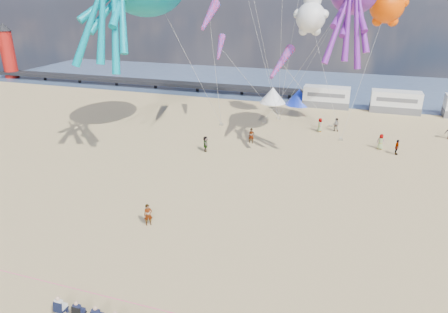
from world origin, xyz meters
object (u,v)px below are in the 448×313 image
beachgoer_5 (251,136)px  sandbag_c (341,140)px  tent_blue (299,97)px  windsock_mid (281,62)px  beachgoer_6 (320,125)px  beachgoer_3 (397,147)px  kite_panda (311,18)px  beachgoer_4 (206,144)px  windsock_left (209,16)px  sandbag_d (331,126)px  sandbag_a (221,125)px  sandbag_b (264,122)px  kite_teddy_orange (387,6)px  motorhome_0 (326,97)px  motorhome_1 (396,102)px  standing_person (148,215)px  beachgoer_1 (336,125)px  tent_white (273,95)px  windsock_right (220,47)px  lighthouse (8,55)px  beachgoer_0 (381,142)px  sandbag_e (279,119)px

beachgoer_5 → sandbag_c: (9.52, 3.94, -0.75)m
tent_blue → windsock_mid: windsock_mid is taller
sandbag_c → beachgoer_5: bearing=-157.5°
beachgoer_6 → sandbag_c: beachgoer_6 is taller
tent_blue → beachgoer_3: size_ratio=2.49×
beachgoer_5 → kite_panda: size_ratio=0.29×
beachgoer_4 → windsock_left: size_ratio=0.26×
beachgoer_5 → sandbag_d: (8.04, 8.82, -0.75)m
sandbag_a → sandbag_b: 5.64m
beachgoer_3 → kite_teddy_orange: size_ratio=0.27×
motorhome_0 → beachgoer_6: (0.25, -12.12, -0.66)m
motorhome_1 → sandbag_a: 25.28m
standing_person → sandbag_c: standing_person is taller
beachgoer_1 → sandbag_c: (0.81, -3.41, -0.70)m
sandbag_b → sandbag_c: same height
tent_white → sandbag_a: size_ratio=8.00×
kite_teddy_orange → windsock_right: 19.03m
kite_teddy_orange → motorhome_1: bearing=93.9°
tent_white → windsock_mid: size_ratio=0.76×
sandbag_b → sandbag_d: bearing=6.5°
sandbag_a → sandbag_c: size_ratio=1.00×
beachgoer_5 → sandbag_d: size_ratio=3.43×
sandbag_c → standing_person: bearing=-118.3°
standing_person → motorhome_0: bearing=41.2°
beachgoer_4 → sandbag_c: (13.51, 7.85, -0.72)m
windsock_mid → beachgoer_1: bearing=65.1°
tent_blue → sandbag_a: (-7.86, -13.46, -1.09)m
motorhome_0 → lighthouse: bearing=176.3°
sandbag_a → windsock_left: bearing=-90.9°
beachgoer_0 → standing_person: bearing=70.2°
sandbag_c → sandbag_a: bearing=175.1°
beachgoer_4 → tent_blue: bearing=-38.4°
lighthouse → tent_white: bearing=-4.2°
motorhome_1 → standing_person: (-18.91, -37.61, -0.68)m
kite_teddy_orange → windsock_left: 18.60m
beachgoer_1 → sandbag_e: size_ratio=3.24×
tent_blue → beachgoer_5: tent_blue is taller
sandbag_d → tent_white: bearing=133.7°
sandbag_c → kite_teddy_orange: kite_teddy_orange is taller
beachgoer_3 → motorhome_1: bearing=-3.2°
lighthouse → tent_blue: lighthouse is taller
standing_person → sandbag_b: (2.52, 26.82, -0.71)m
motorhome_0 → standing_person: (-9.41, -37.61, -0.68)m
sandbag_a → sandbag_e: (6.45, 4.81, 0.00)m
tent_white → sandbag_e: bearing=-73.3°
standing_person → sandbag_e: 29.25m
sandbag_e → kite_teddy_orange: (11.35, -3.49, 14.25)m
motorhome_1 → tent_white: motorhome_1 is taller
sandbag_b → tent_white: bearing=95.9°
windsock_left → windsock_right: 6.46m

